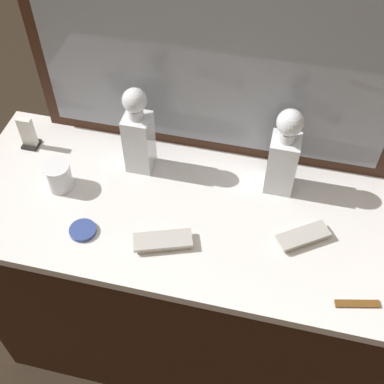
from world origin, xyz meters
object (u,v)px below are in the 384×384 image
at_px(crystal_decanter_far_left, 139,138).
at_px(silver_brush_rear, 303,237).
at_px(silver_brush_front, 163,241).
at_px(tortoiseshell_comb, 357,304).
at_px(porcelain_dish, 83,230).
at_px(napkin_holder, 28,135).
at_px(crystal_decanter_right, 283,158).
at_px(crystal_tumbler_left, 59,177).

xyz_separation_m(crystal_decanter_far_left, silver_brush_rear, (0.51, -0.17, -0.10)).
relative_size(silver_brush_front, tortoiseshell_comb, 1.49).
bearing_deg(silver_brush_front, porcelain_dish, -177.22).
bearing_deg(silver_brush_front, napkin_holder, 152.03).
bearing_deg(silver_brush_front, tortoiseshell_comb, -6.99).
relative_size(crystal_decanter_right, crystal_decanter_far_left, 0.99).
xyz_separation_m(silver_brush_rear, napkin_holder, (-0.87, 0.17, 0.03)).
bearing_deg(napkin_holder, crystal_tumbler_left, -40.74).
bearing_deg(crystal_tumbler_left, crystal_decanter_right, 13.22).
xyz_separation_m(silver_brush_front, napkin_holder, (-0.51, 0.27, 0.03)).
distance_m(silver_brush_rear, tortoiseshell_comb, 0.22).
xyz_separation_m(tortoiseshell_comb, napkin_holder, (-1.02, 0.33, 0.04)).
bearing_deg(porcelain_dish, silver_brush_front, 2.78).
relative_size(crystal_decanter_right, tortoiseshell_comb, 2.55).
bearing_deg(silver_brush_front, crystal_decanter_far_left, 117.99).
distance_m(silver_brush_front, porcelain_dish, 0.23).
bearing_deg(silver_brush_rear, napkin_holder, 169.04).
distance_m(crystal_decanter_right, silver_brush_front, 0.41).
relative_size(crystal_decanter_far_left, silver_brush_front, 1.72).
distance_m(silver_brush_front, silver_brush_rear, 0.38).
height_order(crystal_tumbler_left, tortoiseshell_comb, crystal_tumbler_left).
relative_size(crystal_decanter_far_left, crystal_tumbler_left, 3.40).
distance_m(crystal_decanter_far_left, crystal_tumbler_left, 0.26).
distance_m(silver_brush_rear, napkin_holder, 0.89).
bearing_deg(crystal_decanter_right, crystal_decanter_far_left, -178.11).
height_order(crystal_decanter_far_left, silver_brush_front, crystal_decanter_far_left).
height_order(silver_brush_rear, porcelain_dish, silver_brush_rear).
xyz_separation_m(silver_brush_front, porcelain_dish, (-0.23, -0.01, -0.01)).
bearing_deg(crystal_decanter_far_left, napkin_holder, 179.57).
xyz_separation_m(crystal_decanter_right, crystal_tumbler_left, (-0.63, -0.15, -0.08)).
bearing_deg(crystal_tumbler_left, napkin_holder, 139.26).
xyz_separation_m(silver_brush_rear, tortoiseshell_comb, (0.15, -0.16, -0.01)).
xyz_separation_m(crystal_decanter_right, porcelain_dish, (-0.50, -0.29, -0.11)).
height_order(crystal_tumbler_left, silver_brush_rear, crystal_tumbler_left).
bearing_deg(crystal_decanter_far_left, silver_brush_rear, -18.17).
relative_size(silver_brush_rear, napkin_holder, 1.36).
bearing_deg(tortoiseshell_comb, napkin_holder, 161.97).
distance_m(crystal_tumbler_left, silver_brush_front, 0.38).
distance_m(crystal_decanter_right, crystal_tumbler_left, 0.65).
bearing_deg(crystal_decanter_far_left, crystal_tumbler_left, -147.36).
relative_size(porcelain_dish, tortoiseshell_comb, 0.66).
relative_size(crystal_decanter_far_left, napkin_holder, 2.63).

